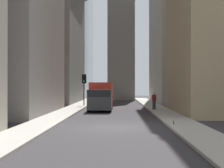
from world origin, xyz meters
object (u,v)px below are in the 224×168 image
object	(u,v)px
delivery_truck	(101,96)
pedestrian	(154,100)
traffic_light_midblock	(84,83)
sedan_white	(106,99)
discarded_bottle	(174,123)

from	to	relation	value
delivery_truck	pedestrian	world-z (taller)	delivery_truck
delivery_truck	pedestrian	bearing A→B (deg)	-91.53
traffic_light_midblock	pedestrian	xyz separation A→B (m)	(-6.53, -7.75, -1.81)
sedan_white	pedestrian	xyz separation A→B (m)	(-12.37, -5.35, 0.43)
sedan_white	delivery_truck	bearing A→B (deg)	180.00
pedestrian	sedan_white	bearing A→B (deg)	23.40
traffic_light_midblock	discarded_bottle	xyz separation A→B (m)	(-19.73, -7.60, -2.66)
delivery_truck	traffic_light_midblock	distance (m)	6.97
sedan_white	discarded_bottle	xyz separation A→B (m)	(-25.58, -5.20, -0.42)
sedan_white	traffic_light_midblock	world-z (taller)	traffic_light_midblock
sedan_white	discarded_bottle	world-z (taller)	sedan_white
traffic_light_midblock	pedestrian	distance (m)	10.29
delivery_truck	discarded_bottle	distance (m)	14.38
traffic_light_midblock	pedestrian	bearing A→B (deg)	-130.09
discarded_bottle	pedestrian	bearing A→B (deg)	-0.67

